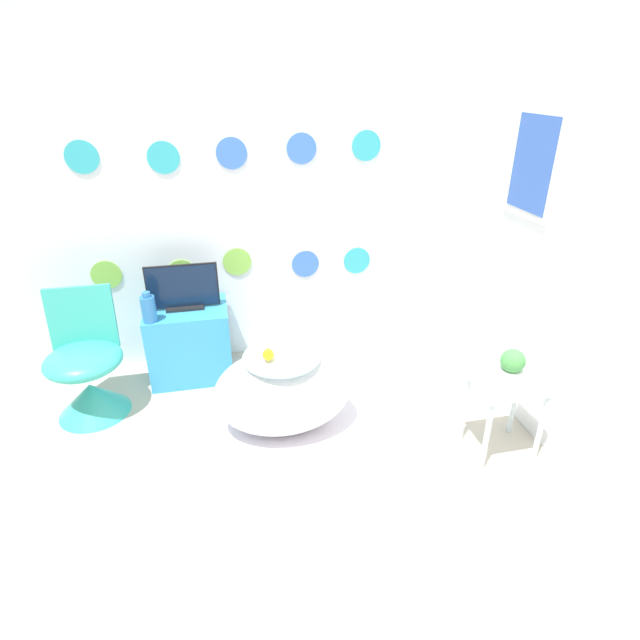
% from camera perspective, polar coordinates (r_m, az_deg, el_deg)
% --- Properties ---
extents(ground_plane, '(12.00, 12.00, 0.00)m').
position_cam_1_polar(ground_plane, '(2.47, -3.50, -28.30)').
color(ground_plane, '#BCB29E').
extents(wall_back_dotted, '(4.27, 0.05, 2.60)m').
position_cam_1_polar(wall_back_dotted, '(3.62, -9.69, 14.74)').
color(wall_back_dotted, white).
rests_on(wall_back_dotted, ground_plane).
extents(wall_right, '(0.06, 3.11, 2.60)m').
position_cam_1_polar(wall_right, '(3.16, 23.93, 11.25)').
color(wall_right, white).
rests_on(wall_right, ground_plane).
extents(rug, '(1.38, 0.89, 0.01)m').
position_cam_1_polar(rug, '(3.13, -3.63, -13.58)').
color(rug, silver).
rests_on(rug, ground_plane).
extents(bathtub, '(0.84, 0.57, 0.53)m').
position_cam_1_polar(bathtub, '(3.09, -4.25, -8.05)').
color(bathtub, white).
rests_on(bathtub, ground_plane).
extents(rubber_duck, '(0.07, 0.07, 0.08)m').
position_cam_1_polar(rubber_duck, '(2.88, -5.95, -3.91)').
color(rubber_duck, yellow).
rests_on(rubber_duck, bathtub).
extents(chair, '(0.47, 0.47, 0.82)m').
position_cam_1_polar(chair, '(3.54, -24.99, -5.93)').
color(chair, '#38B2A3').
rests_on(chair, ground_plane).
extents(tv_cabinet, '(0.57, 0.44, 0.54)m').
position_cam_1_polar(tv_cabinet, '(3.72, -14.64, -2.42)').
color(tv_cabinet, '#389ED6').
rests_on(tv_cabinet, ground_plane).
extents(tv, '(0.48, 0.12, 0.32)m').
position_cam_1_polar(tv, '(3.55, -15.39, 3.42)').
color(tv, black).
rests_on(tv, tv_cabinet).
extents(vase, '(0.09, 0.09, 0.21)m').
position_cam_1_polar(vase, '(3.45, -19.01, 1.26)').
color(vase, '#2D72B7').
rests_on(vase, tv_cabinet).
extents(side_table, '(0.38, 0.31, 0.48)m').
position_cam_1_polar(side_table, '(3.03, 20.44, -8.29)').
color(side_table, silver).
rests_on(side_table, ground_plane).
extents(potted_plant_left, '(0.13, 0.13, 0.20)m').
position_cam_1_polar(potted_plant_left, '(2.92, 21.07, -4.98)').
color(potted_plant_left, white).
rests_on(potted_plant_left, side_table).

